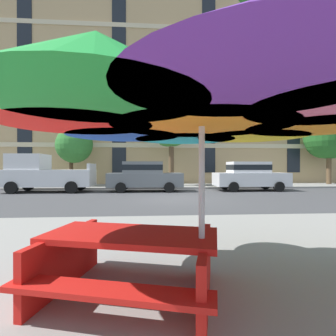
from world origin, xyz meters
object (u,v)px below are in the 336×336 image
at_px(pickup_white, 44,174).
at_px(sedan_gray, 145,175).
at_px(street_tree_middle, 172,131).
at_px(patio_umbrella, 202,103).
at_px(picnic_table, 131,259).
at_px(sedan_white, 250,175).
at_px(street_tree_left, 75,145).
at_px(street_tree_right, 326,139).

relative_size(pickup_white, sedan_gray, 1.16).
relative_size(street_tree_middle, patio_umbrella, 1.43).
relative_size(pickup_white, patio_umbrella, 1.33).
relative_size(patio_umbrella, picnic_table, 1.80).
relative_size(street_tree_middle, picnic_table, 2.57).
height_order(sedan_white, street_tree_left, street_tree_left).
distance_m(sedan_white, street_tree_right, 9.11).
relative_size(pickup_white, picnic_table, 2.39).
bearing_deg(street_tree_right, street_tree_left, -179.13).
bearing_deg(patio_umbrella, sedan_white, 66.00).
distance_m(sedan_gray, street_tree_middle, 4.78).
distance_m(sedan_gray, patio_umbrella, 12.78).
height_order(pickup_white, street_tree_right, street_tree_right).
relative_size(street_tree_left, street_tree_middle, 0.81).
distance_m(sedan_gray, picnic_table, 12.45).
height_order(street_tree_middle, patio_umbrella, street_tree_middle).
distance_m(street_tree_middle, patio_umbrella, 15.95).
bearing_deg(street_tree_middle, sedan_white, -34.23).
distance_m(pickup_white, picnic_table, 13.78).
bearing_deg(street_tree_middle, pickup_white, -158.14).
height_order(street_tree_left, picnic_table, street_tree_left).
xyz_separation_m(pickup_white, sedan_gray, (5.80, -0.00, -0.08)).
bearing_deg(patio_umbrella, street_tree_left, 109.99).
bearing_deg(sedan_white, sedan_gray, 180.00).
bearing_deg(street_tree_middle, patio_umbrella, -94.00).
distance_m(sedan_gray, street_tree_right, 15.01).
xyz_separation_m(sedan_white, street_tree_right, (7.78, 3.87, 2.73)).
xyz_separation_m(street_tree_middle, street_tree_right, (12.33, 0.78, -0.38)).
height_order(sedan_gray, sedan_white, same).
relative_size(sedan_white, patio_umbrella, 1.15).
relative_size(sedan_gray, patio_umbrella, 1.15).
height_order(sedan_white, street_tree_middle, street_tree_middle).
relative_size(sedan_white, picnic_table, 2.06).
bearing_deg(picnic_table, street_tree_middle, 83.35).
bearing_deg(street_tree_right, pickup_white, -169.07).
bearing_deg(sedan_white, pickup_white, 180.00).
bearing_deg(sedan_gray, picnic_table, -89.54).
bearing_deg(street_tree_right, sedan_white, -153.55).
height_order(pickup_white, picnic_table, pickup_white).
bearing_deg(picnic_table, sedan_gray, 90.46).
distance_m(street_tree_left, picnic_table, 17.05).
distance_m(street_tree_left, street_tree_middle, 7.11).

